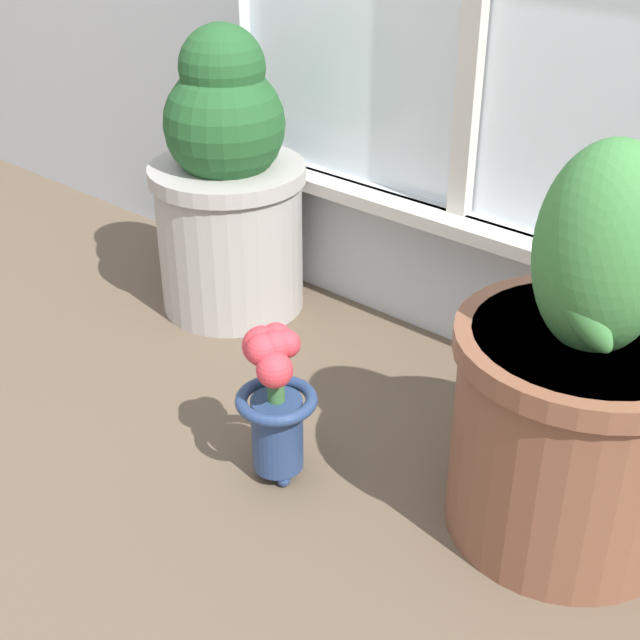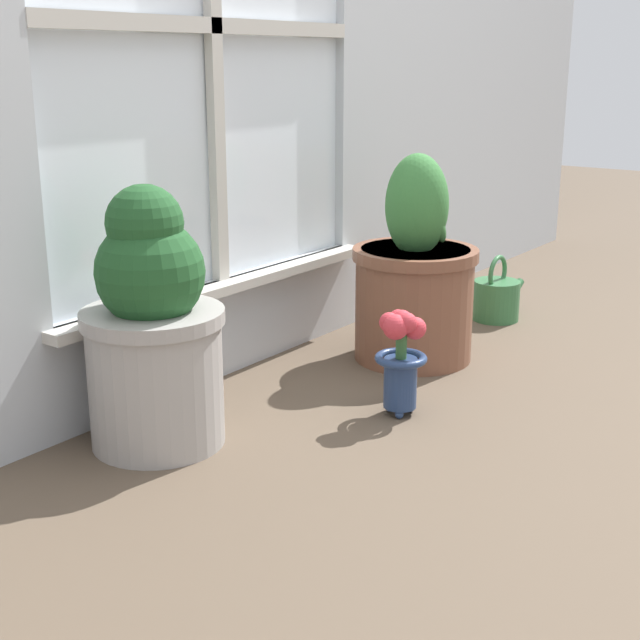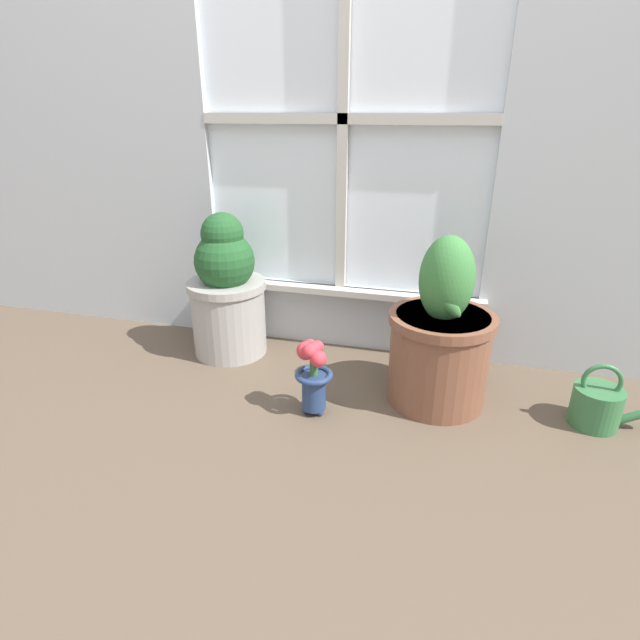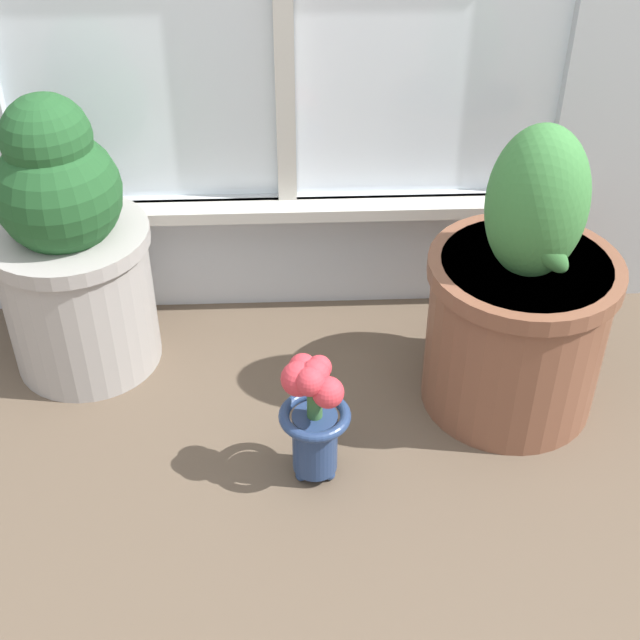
% 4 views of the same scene
% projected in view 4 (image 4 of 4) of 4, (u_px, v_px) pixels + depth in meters
% --- Properties ---
extents(ground_plane, '(10.00, 10.00, 0.00)m').
position_uv_depth(ground_plane, '(296.00, 513.00, 1.45)').
color(ground_plane, brown).
extents(potted_plant_left, '(0.29, 0.29, 0.55)m').
position_uv_depth(potted_plant_left, '(71.00, 251.00, 1.62)').
color(potted_plant_left, '#9E9993').
rests_on(potted_plant_left, ground_plane).
extents(potted_plant_right, '(0.33, 0.33, 0.55)m').
position_uv_depth(potted_plant_right, '(520.00, 305.00, 1.55)').
color(potted_plant_right, brown).
rests_on(potted_plant_right, ground_plane).
extents(flower_vase, '(0.12, 0.12, 0.25)m').
position_uv_depth(flower_vase, '(314.00, 411.00, 1.43)').
color(flower_vase, navy).
rests_on(flower_vase, ground_plane).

